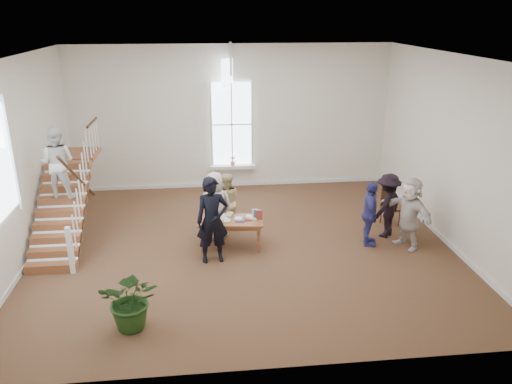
{
  "coord_description": "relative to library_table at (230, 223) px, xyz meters",
  "views": [
    {
      "loc": [
        -0.92,
        -11.01,
        5.44
      ],
      "look_at": [
        0.33,
        0.4,
        1.24
      ],
      "focal_mm": 35.0,
      "sensor_mm": 36.0,
      "label": 1
    }
  ],
  "objects": [
    {
      "name": "room_shell",
      "position": [
        0.34,
        4.43,
        -0.24
      ],
      "size": [
        10.49,
        10.0,
        10.0
      ],
      "color": "silver",
      "rests_on": "ground"
    },
    {
      "name": "side_chair",
      "position": [
        4.32,
        0.98,
        -0.09
      ],
      "size": [
        0.5,
        0.5,
        0.99
      ],
      "rotation": [
        0.0,
        0.0,
        0.17
      ],
      "color": "#331D0D",
      "rests_on": "ground"
    },
    {
      "name": "floor_plant",
      "position": [
        -1.95,
        -3.08,
        -0.06
      ],
      "size": [
        1.12,
        1.0,
        1.16
      ],
      "primitive_type": "imported",
      "rotation": [
        0.0,
        0.0,
        -0.1
      ],
      "color": "#1A3812",
      "rests_on": "ground"
    },
    {
      "name": "staircase",
      "position": [
        -4.01,
        0.79,
        0.98
      ],
      "size": [
        1.1,
        4.1,
        2.92
      ],
      "color": "brown",
      "rests_on": "ground"
    },
    {
      "name": "woman_cluster_b",
      "position": [
        3.96,
        0.22,
        0.19
      ],
      "size": [
        1.21,
        1.16,
        1.66
      ],
      "primitive_type": "imported",
      "rotation": [
        0.0,
        0.0,
        3.85
      ],
      "color": "black",
      "rests_on": "ground"
    },
    {
      "name": "woman_cluster_c",
      "position": [
        4.26,
        -0.43,
        0.24
      ],
      "size": [
        1.08,
        1.71,
        1.76
      ],
      "primitive_type": "imported",
      "rotation": [
        0.0,
        0.0,
        5.08
      ],
      "color": "silver",
      "rests_on": "ground"
    },
    {
      "name": "police_officer",
      "position": [
        -0.44,
        -0.66,
        0.36
      ],
      "size": [
        0.79,
        0.57,
        2.01
      ],
      "primitive_type": "imported",
      "rotation": [
        0.0,
        0.0,
        0.13
      ],
      "color": "black",
      "rests_on": "ground"
    },
    {
      "name": "ground",
      "position": [
        0.34,
        0.04,
        -0.64
      ],
      "size": [
        10.0,
        10.0,
        0.0
      ],
      "primitive_type": "plane",
      "color": "#4E301E",
      "rests_on": "ground"
    },
    {
      "name": "library_table",
      "position": [
        0.0,
        0.0,
        0.0
      ],
      "size": [
        1.62,
        0.93,
        0.79
      ],
      "rotation": [
        0.0,
        0.0,
        -0.11
      ],
      "color": "brown",
      "rests_on": "ground"
    },
    {
      "name": "person_yellow",
      "position": [
        -0.04,
        1.09,
        0.12
      ],
      "size": [
        0.8,
        0.66,
        1.53
      ],
      "primitive_type": "imported",
      "rotation": [
        0.0,
        0.0,
        3.25
      ],
      "color": "beige",
      "rests_on": "ground"
    },
    {
      "name": "elderly_woman",
      "position": [
        -0.34,
        0.59,
        0.22
      ],
      "size": [
        0.92,
        0.69,
        1.72
      ],
      "primitive_type": "imported",
      "rotation": [
        0.0,
        0.0,
        3.32
      ],
      "color": "silver",
      "rests_on": "ground"
    },
    {
      "name": "woman_cluster_a",
      "position": [
        3.36,
        -0.23,
        0.17
      ],
      "size": [
        0.61,
        1.02,
        1.62
      ],
      "primitive_type": "imported",
      "rotation": [
        0.0,
        0.0,
        1.33
      ],
      "color": "navy",
      "rests_on": "ground"
    }
  ]
}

